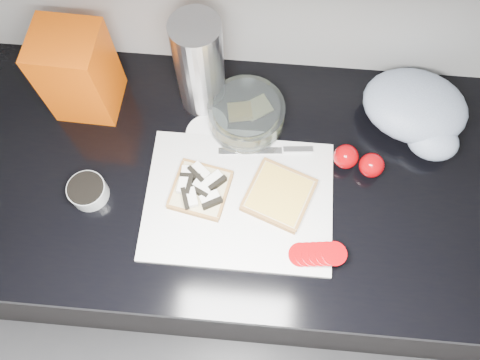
% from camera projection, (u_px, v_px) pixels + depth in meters
% --- Properties ---
extents(base_cabinet, '(3.50, 0.60, 0.86)m').
position_uv_depth(base_cabinet, '(250.00, 233.00, 1.47)').
color(base_cabinet, black).
rests_on(base_cabinet, ground).
extents(countertop, '(3.50, 0.64, 0.04)m').
position_uv_depth(countertop, '(254.00, 177.00, 1.05)').
color(countertop, black).
rests_on(countertop, base_cabinet).
extents(cutting_board, '(0.40, 0.30, 0.01)m').
position_uv_depth(cutting_board, '(239.00, 201.00, 1.00)').
color(cutting_board, silver).
rests_on(cutting_board, countertop).
extents(bread_left, '(0.14, 0.14, 0.04)m').
position_uv_depth(bread_left, '(200.00, 188.00, 1.00)').
color(bread_left, beige).
rests_on(bread_left, cutting_board).
extents(bread_right, '(0.17, 0.17, 0.02)m').
position_uv_depth(bread_right, '(279.00, 195.00, 0.99)').
color(bread_right, beige).
rests_on(bread_right, cutting_board).
extents(tomato_slices, '(0.13, 0.07, 0.03)m').
position_uv_depth(tomato_slices, '(317.00, 254.00, 0.94)').
color(tomato_slices, '#A00308').
rests_on(tomato_slices, cutting_board).
extents(knife, '(0.21, 0.03, 0.01)m').
position_uv_depth(knife, '(278.00, 150.00, 1.04)').
color(knife, silver).
rests_on(knife, cutting_board).
extents(seed_tub, '(0.08, 0.08, 0.04)m').
position_uv_depth(seed_tub, '(88.00, 191.00, 1.00)').
color(seed_tub, '#A9AFAF').
rests_on(seed_tub, countertop).
extents(tub_lid, '(0.12, 0.12, 0.01)m').
position_uv_depth(tub_lid, '(207.00, 134.00, 1.07)').
color(tub_lid, white).
rests_on(tub_lid, countertop).
extents(glass_bowl, '(0.17, 0.17, 0.07)m').
position_uv_depth(glass_bowl, '(246.00, 116.00, 1.05)').
color(glass_bowl, silver).
rests_on(glass_bowl, countertop).
extents(bread_bag, '(0.14, 0.13, 0.22)m').
position_uv_depth(bread_bag, '(78.00, 73.00, 1.01)').
color(bread_bag, '#F55604').
rests_on(bread_bag, countertop).
extents(steel_canister, '(0.11, 0.11, 0.25)m').
position_uv_depth(steel_canister, '(200.00, 66.00, 0.99)').
color(steel_canister, '#B9B9BE').
rests_on(steel_canister, countertop).
extents(grocery_bag, '(0.27, 0.25, 0.10)m').
position_uv_depth(grocery_bag, '(417.00, 111.00, 1.04)').
color(grocery_bag, silver).
rests_on(grocery_bag, countertop).
extents(whole_tomatoes, '(0.11, 0.07, 0.05)m').
position_uv_depth(whole_tomatoes, '(359.00, 161.00, 1.02)').
color(whole_tomatoes, '#A00308').
rests_on(whole_tomatoes, countertop).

